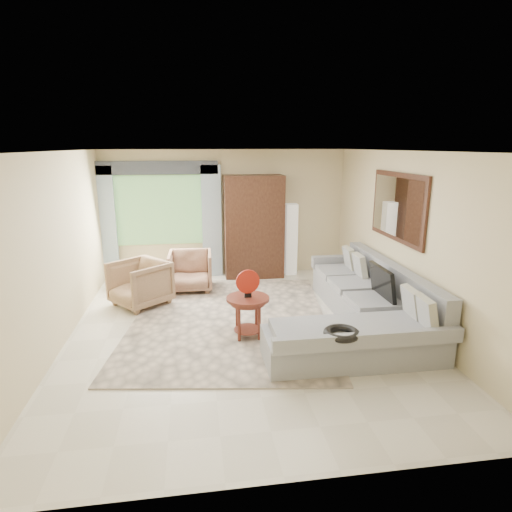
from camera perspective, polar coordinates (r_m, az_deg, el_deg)
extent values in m
plane|color=silver|center=(6.46, -1.77, -9.91)|extent=(6.00, 6.00, 0.00)
cube|color=beige|center=(6.84, -3.47, -8.40)|extent=(3.53, 4.38, 0.02)
cube|color=gray|center=(7.31, 13.59, -5.66)|extent=(0.90, 2.40, 0.40)
cube|color=gray|center=(5.70, 12.93, -11.58)|extent=(2.30, 0.80, 0.40)
cube|color=gray|center=(6.97, 17.69, -3.07)|extent=(0.20, 3.20, 0.50)
cube|color=gray|center=(8.36, 10.50, -0.71)|extent=(0.90, 0.16, 0.22)
cube|color=gray|center=(5.20, 14.92, -10.80)|extent=(2.30, 0.10, 0.18)
cube|color=black|center=(6.57, 16.49, -3.40)|extent=(0.14, 0.74, 0.48)
torus|color=black|center=(5.17, 11.35, -10.08)|extent=(0.43, 0.43, 0.09)
cylinder|color=#542216|center=(6.03, -1.09, -5.69)|extent=(0.61, 0.61, 0.04)
cylinder|color=#542216|center=(6.15, -1.08, -8.44)|extent=(0.40, 0.40, 0.55)
cylinder|color=#A01D10|center=(5.95, -1.11, -3.43)|extent=(0.34, 0.07, 0.34)
imported|color=#9D7455|center=(7.57, -15.24, -3.55)|extent=(1.19, 1.19, 0.78)
imported|color=#A06E57|center=(8.17, -8.74, -1.99)|extent=(0.82, 0.84, 0.75)
imported|color=#999999|center=(8.69, -17.52, -2.18)|extent=(0.62, 0.58, 0.55)
cube|color=black|center=(8.80, -0.32, 3.90)|extent=(1.20, 0.55, 2.10)
cube|color=silver|center=(9.06, 4.65, 2.23)|extent=(0.24, 0.24, 1.50)
cube|color=#669E59|center=(8.93, -12.77, 5.98)|extent=(1.80, 0.04, 1.40)
cube|color=#9EB7CC|center=(9.03, -19.39, 3.99)|extent=(0.40, 0.08, 2.30)
cube|color=#9EB7CC|center=(8.87, -5.93, 4.56)|extent=(0.40, 0.08, 2.30)
cube|color=#1E232D|center=(8.78, -13.12, 11.40)|extent=(2.40, 0.12, 0.26)
cube|color=black|center=(7.00, 18.39, 6.22)|extent=(0.04, 1.70, 1.05)
cube|color=white|center=(6.99, 18.20, 6.22)|extent=(0.02, 1.54, 0.90)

